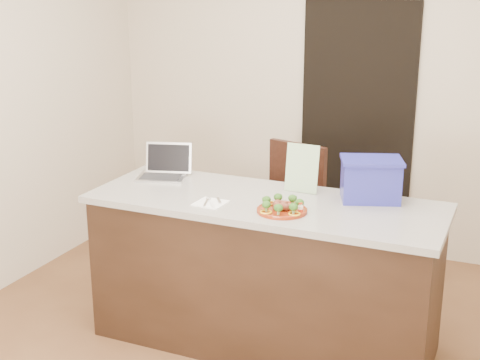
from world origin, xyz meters
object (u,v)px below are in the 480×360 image
at_px(plate, 282,210).
at_px(yogurt_bottle, 300,209).
at_px(chair, 291,209).
at_px(island, 264,272).
at_px(napkin, 211,203).
at_px(blue_box, 371,179).
at_px(laptop, 165,168).

height_order(plate, yogurt_bottle, yogurt_bottle).
bearing_deg(chair, plate, -58.00).
relative_size(plate, chair, 0.27).
relative_size(island, chair, 1.97).
bearing_deg(island, chair, 97.92).
bearing_deg(napkin, blue_box, 27.69).
relative_size(napkin, blue_box, 0.41).
height_order(plate, blue_box, blue_box).
relative_size(plate, blue_box, 0.68).
relative_size(blue_box, chair, 0.39).
height_order(laptop, chair, laptop).
relative_size(laptop, blue_box, 0.85).
xyz_separation_m(napkin, chair, (0.15, 0.98, -0.33)).
relative_size(island, laptop, 5.95).
height_order(yogurt_bottle, laptop, laptop).
distance_m(plate, blue_box, 0.57).
bearing_deg(plate, napkin, -175.94).
bearing_deg(plate, yogurt_bottle, 6.53).
relative_size(yogurt_bottle, blue_box, 0.15).
bearing_deg(island, yogurt_bottle, -29.03).
distance_m(island, chair, 0.81).
distance_m(yogurt_bottle, blue_box, 0.49).
distance_m(napkin, chair, 1.05).
relative_size(island, plate, 7.41).
height_order(island, laptop, laptop).
height_order(island, chair, chair).
height_order(island, plate, plate).
bearing_deg(chair, yogurt_bottle, -52.27).
xyz_separation_m(napkin, blue_box, (0.81, 0.43, 0.12)).
xyz_separation_m(island, napkin, (-0.26, -0.19, 0.46)).
bearing_deg(yogurt_bottle, blue_box, 52.93).
xyz_separation_m(plate, chair, (-0.27, 0.95, -0.34)).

